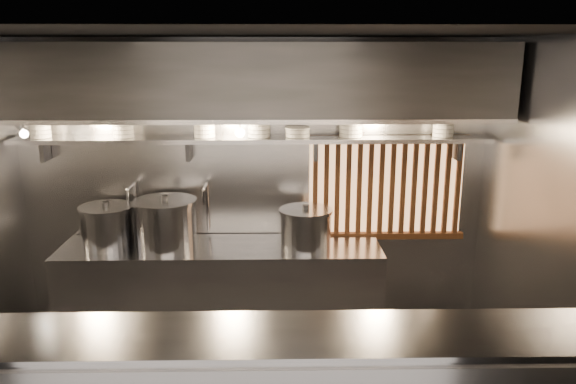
{
  "coord_description": "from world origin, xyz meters",
  "views": [
    {
      "loc": [
        0.24,
        -3.84,
        2.71
      ],
      "look_at": [
        0.32,
        0.55,
        1.57
      ],
      "focal_mm": 35.0,
      "sensor_mm": 36.0,
      "label": 1
    }
  ],
  "objects_px": {
    "stock_pot_mid": "(108,226)",
    "stock_pot_right": "(306,228)",
    "pendant_bulb": "(240,132)",
    "heat_lamp": "(21,127)",
    "stock_pot_left": "(166,223)"
  },
  "relations": [
    {
      "from": "stock_pot_mid",
      "to": "stock_pot_right",
      "type": "distance_m",
      "value": 1.85
    },
    {
      "from": "pendant_bulb",
      "to": "stock_pot_right",
      "type": "relative_size",
      "value": 0.33
    },
    {
      "from": "heat_lamp",
      "to": "stock_pot_left",
      "type": "height_order",
      "value": "heat_lamp"
    },
    {
      "from": "heat_lamp",
      "to": "pendant_bulb",
      "type": "relative_size",
      "value": 1.87
    },
    {
      "from": "stock_pot_left",
      "to": "stock_pot_mid",
      "type": "height_order",
      "value": "stock_pot_left"
    },
    {
      "from": "heat_lamp",
      "to": "stock_pot_mid",
      "type": "relative_size",
      "value": 0.52
    },
    {
      "from": "stock_pot_right",
      "to": "pendant_bulb",
      "type": "bearing_deg",
      "value": 169.14
    },
    {
      "from": "pendant_bulb",
      "to": "stock_pot_right",
      "type": "xyz_separation_m",
      "value": [
        0.6,
        -0.11,
        -0.87
      ]
    },
    {
      "from": "heat_lamp",
      "to": "stock_pot_left",
      "type": "relative_size",
      "value": 0.5
    },
    {
      "from": "pendant_bulb",
      "to": "stock_pot_left",
      "type": "height_order",
      "value": "pendant_bulb"
    },
    {
      "from": "heat_lamp",
      "to": "stock_pot_left",
      "type": "distance_m",
      "value": 1.47
    },
    {
      "from": "stock_pot_left",
      "to": "stock_pot_right",
      "type": "relative_size",
      "value": 1.21
    },
    {
      "from": "heat_lamp",
      "to": "stock_pot_mid",
      "type": "height_order",
      "value": "heat_lamp"
    },
    {
      "from": "heat_lamp",
      "to": "stock_pot_left",
      "type": "bearing_deg",
      "value": 14.29
    },
    {
      "from": "stock_pot_left",
      "to": "heat_lamp",
      "type": "bearing_deg",
      "value": -165.71
    }
  ]
}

